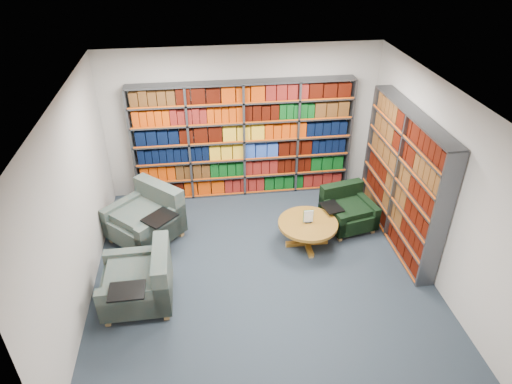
{
  "coord_description": "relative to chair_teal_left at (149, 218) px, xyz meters",
  "views": [
    {
      "loc": [
        -0.79,
        -5.28,
        4.73
      ],
      "look_at": [
        0.0,
        0.6,
        1.05
      ],
      "focal_mm": 32.0,
      "sensor_mm": 36.0,
      "label": 1
    }
  ],
  "objects": [
    {
      "name": "chair_teal_left",
      "position": [
        0.0,
        0.0,
        0.0
      ],
      "size": [
        1.39,
        1.39,
        0.9
      ],
      "color": "#042A36",
      "rests_on": "ground"
    },
    {
      "name": "bookshelf_right",
      "position": [
        4.07,
        -0.51,
        0.74
      ],
      "size": [
        0.28,
        2.5,
        2.2
      ],
      "color": "#47494F",
      "rests_on": "ground"
    },
    {
      "name": "coffee_table",
      "position": [
        2.56,
        -0.59,
        0.0
      ],
      "size": [
        0.96,
        0.96,
        0.68
      ],
      "color": "#9C5F24",
      "rests_on": "ground"
    },
    {
      "name": "bookshelf_back",
      "position": [
        1.73,
        1.23,
        0.74
      ],
      "size": [
        4.0,
        0.28,
        2.2
      ],
      "color": "#47494F",
      "rests_on": "ground"
    },
    {
      "name": "chair_green_right",
      "position": [
        3.37,
        -0.1,
        -0.08
      ],
      "size": [
        0.99,
        0.92,
        0.7
      ],
      "color": "black",
      "rests_on": "ground"
    },
    {
      "name": "chair_teal_front",
      "position": [
        0.02,
        -1.53,
        -0.02
      ],
      "size": [
        0.95,
        1.1,
        0.86
      ],
      "color": "#042A36",
      "rests_on": "ground"
    },
    {
      "name": "room_shell",
      "position": [
        1.73,
        -1.11,
        1.04
      ],
      "size": [
        5.02,
        5.02,
        2.82
      ],
      "color": "black",
      "rests_on": "ground"
    }
  ]
}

